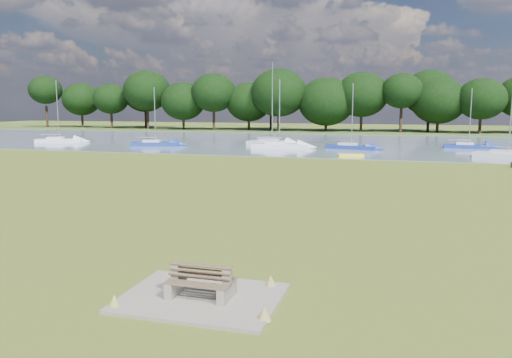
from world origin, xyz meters
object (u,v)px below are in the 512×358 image
(sailboat_4, at_px, (272,141))
(bench_pair, at_px, (201,282))
(sailboat_9, at_px, (351,145))
(sailboat_2, at_px, (507,154))
(sailboat_3, at_px, (468,145))
(sailboat_5, at_px, (155,142))
(sailboat_7, at_px, (59,139))
(kayak, at_px, (351,155))
(sailboat_1, at_px, (279,144))

(sailboat_4, bearing_deg, bench_pair, -62.82)
(sailboat_9, bearing_deg, sailboat_4, -179.60)
(sailboat_2, bearing_deg, sailboat_3, 124.83)
(sailboat_5, bearing_deg, sailboat_7, 159.76)
(kayak, relative_size, sailboat_7, 0.31)
(sailboat_7, relative_size, sailboat_9, 1.10)
(bench_pair, height_order, sailboat_3, sailboat_3)
(sailboat_9, bearing_deg, sailboat_3, 33.24)
(bench_pair, bearing_deg, sailboat_3, 75.98)
(sailboat_2, height_order, sailboat_7, sailboat_7)
(sailboat_1, height_order, sailboat_2, sailboat_1)
(bench_pair, distance_m, sailboat_9, 46.94)
(sailboat_5, height_order, sailboat_7, sailboat_7)
(sailboat_2, relative_size, sailboat_5, 1.06)
(sailboat_2, height_order, sailboat_5, sailboat_2)
(bench_pair, relative_size, sailboat_2, 0.23)
(sailboat_1, height_order, sailboat_3, sailboat_1)
(sailboat_7, bearing_deg, sailboat_5, -28.04)
(sailboat_5, bearing_deg, sailboat_1, -12.14)
(kayak, height_order, sailboat_7, sailboat_7)
(bench_pair, height_order, sailboat_9, sailboat_9)
(bench_pair, distance_m, sailboat_4, 50.37)
(sailboat_5, bearing_deg, sailboat_3, -3.92)
(sailboat_5, xyz_separation_m, sailboat_9, (23.94, 2.49, -0.03))
(sailboat_3, height_order, sailboat_5, sailboat_5)
(bench_pair, bearing_deg, sailboat_9, 90.42)
(sailboat_2, height_order, sailboat_9, sailboat_2)
(sailboat_1, distance_m, sailboat_9, 8.44)
(kayak, xyz_separation_m, sailboat_4, (-10.96, 10.97, 0.38))
(kayak, distance_m, sailboat_3, 18.33)
(sailboat_9, bearing_deg, bench_pair, -76.23)
(sailboat_4, bearing_deg, sailboat_1, -49.94)
(sailboat_4, height_order, sailboat_9, sailboat_4)
(sailboat_4, height_order, sailboat_5, sailboat_4)
(sailboat_4, xyz_separation_m, sailboat_9, (10.13, -2.32, -0.10))
(bench_pair, height_order, sailboat_4, sailboat_4)
(bench_pair, xyz_separation_m, sailboat_1, (-8.67, 45.25, 0.08))
(sailboat_9, bearing_deg, sailboat_1, -155.13)
(sailboat_3, xyz_separation_m, sailboat_9, (-13.26, -4.82, 0.01))
(sailboat_4, bearing_deg, kayak, -29.90)
(sailboat_1, height_order, sailboat_7, sailboat_7)
(sailboat_2, height_order, sailboat_3, sailboat_2)
(sailboat_1, bearing_deg, sailboat_3, 5.25)
(sailboat_1, distance_m, sailboat_7, 30.87)
(sailboat_7, bearing_deg, bench_pair, -72.05)
(sailboat_2, xyz_separation_m, sailboat_7, (-54.62, 4.96, 0.02))
(bench_pair, xyz_separation_m, kayak, (0.42, 38.29, -0.31))
(sailboat_3, height_order, sailboat_7, sailboat_7)
(kayak, relative_size, sailboat_5, 0.36)
(sailboat_2, xyz_separation_m, sailboat_3, (-2.23, 10.87, -0.05))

